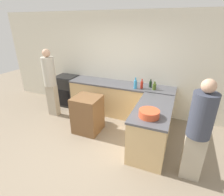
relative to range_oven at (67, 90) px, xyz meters
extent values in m
plane|color=gray|center=(1.76, -1.78, -0.46)|extent=(14.00, 14.00, 0.00)
cube|color=silver|center=(1.76, 0.33, 0.89)|extent=(8.00, 0.06, 2.70)
cube|color=#D6B27A|center=(1.76, -0.02, -0.02)|extent=(2.81, 0.63, 0.87)
cube|color=#4C4C51|center=(1.76, -0.02, 0.43)|extent=(2.84, 0.66, 0.04)
cube|color=#D6B27A|center=(2.83, -1.08, -0.02)|extent=(0.66, 1.48, 0.87)
cube|color=#4C4C51|center=(2.83, -1.08, 0.43)|extent=(0.69, 1.51, 0.04)
cube|color=black|center=(0.00, 0.00, 0.00)|extent=(0.67, 0.59, 0.91)
cube|color=black|center=(0.00, -0.30, -0.14)|extent=(0.56, 0.01, 0.51)
cube|color=black|center=(0.00, 0.00, 0.45)|extent=(0.62, 0.54, 0.01)
cube|color=brown|center=(1.34, -1.08, -0.02)|extent=(0.60, 0.58, 0.87)
cylinder|color=#DB512D|center=(2.82, -1.49, 0.51)|extent=(0.36, 0.36, 0.12)
cylinder|color=#475B1E|center=(2.67, -0.12, 0.52)|extent=(0.09, 0.09, 0.14)
cylinder|color=#475B1E|center=(2.67, -0.12, 0.62)|extent=(0.04, 0.04, 0.06)
cylinder|color=#338CBF|center=(2.22, -0.21, 0.55)|extent=(0.08, 0.08, 0.20)
cylinder|color=#338CBF|center=(2.22, -0.21, 0.69)|extent=(0.04, 0.04, 0.08)
cylinder|color=black|center=(2.55, 0.02, 0.52)|extent=(0.07, 0.07, 0.15)
cylinder|color=black|center=(2.55, 0.02, 0.63)|extent=(0.03, 0.03, 0.06)
cylinder|color=red|center=(2.36, -0.14, 0.54)|extent=(0.07, 0.07, 0.17)
cylinder|color=red|center=(2.36, -0.14, 0.66)|extent=(0.03, 0.03, 0.07)
cube|color=#ADA38E|center=(0.06, -0.74, -0.02)|extent=(0.28, 0.17, 0.87)
cylinder|color=#B7B2A3|center=(0.06, -0.74, 0.79)|extent=(0.31, 0.31, 0.74)
sphere|color=tan|center=(0.06, -0.74, 1.26)|extent=(0.20, 0.20, 0.20)
cube|color=#ADA38E|center=(3.59, -1.64, -0.04)|extent=(0.31, 0.19, 0.83)
cylinder|color=#383D4C|center=(3.59, -1.64, 0.72)|extent=(0.35, 0.35, 0.70)
sphere|color=tan|center=(3.59, -1.64, 1.17)|extent=(0.20, 0.20, 0.20)
camera|label=1|loc=(3.23, -4.18, 1.95)|focal=28.00mm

